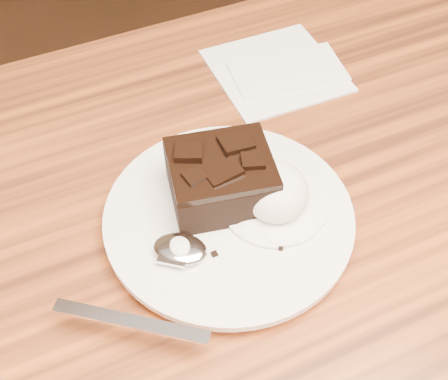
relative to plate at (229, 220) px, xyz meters
name	(u,v)px	position (x,y,z in m)	size (l,w,h in m)	color
plate	(229,220)	(0.00, 0.00, 0.00)	(0.22, 0.22, 0.02)	silver
brownie	(221,181)	(0.00, 0.02, 0.03)	(0.09, 0.08, 0.04)	black
ice_cream_scoop	(275,191)	(0.04, -0.01, 0.03)	(0.06, 0.06, 0.05)	white
melt_puddle	(274,205)	(0.04, -0.01, 0.01)	(0.10, 0.10, 0.00)	white
spoon	(180,250)	(-0.06, -0.02, 0.01)	(0.03, 0.18, 0.01)	silver
napkin	(276,69)	(0.14, 0.18, -0.01)	(0.14, 0.14, 0.01)	white
crumb_a	(174,257)	(-0.06, -0.02, 0.01)	(0.01, 0.01, 0.00)	black
crumb_b	(214,254)	(-0.03, -0.03, 0.01)	(0.01, 0.01, 0.00)	black
crumb_c	(281,247)	(0.02, -0.05, 0.01)	(0.01, 0.00, 0.00)	black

